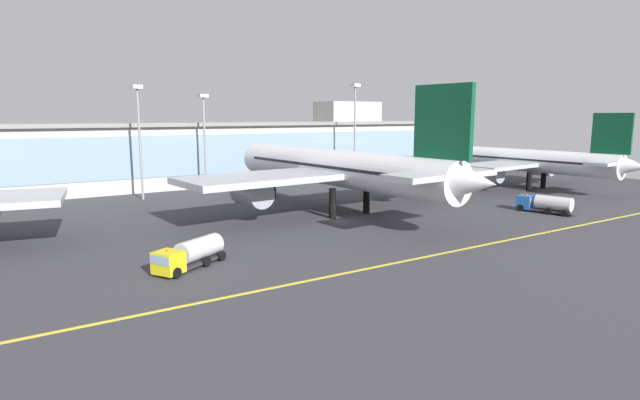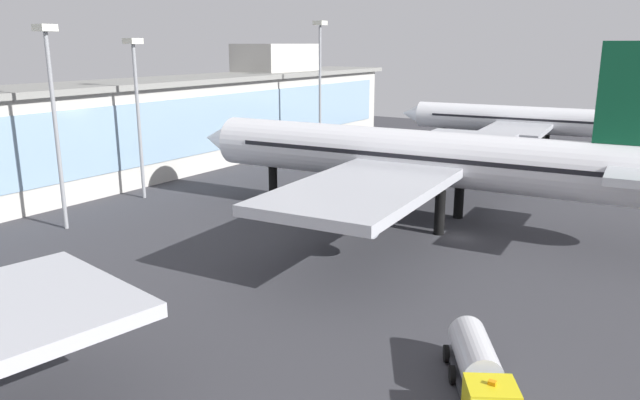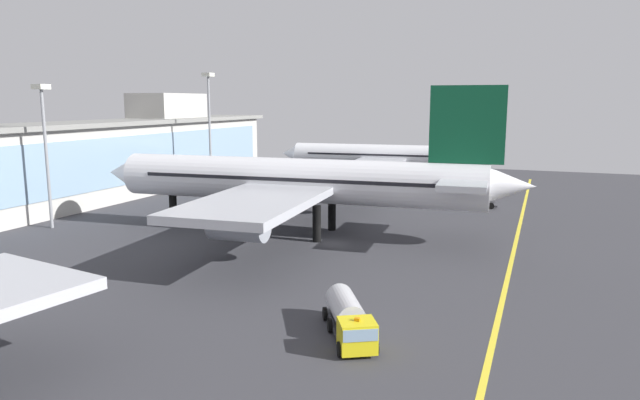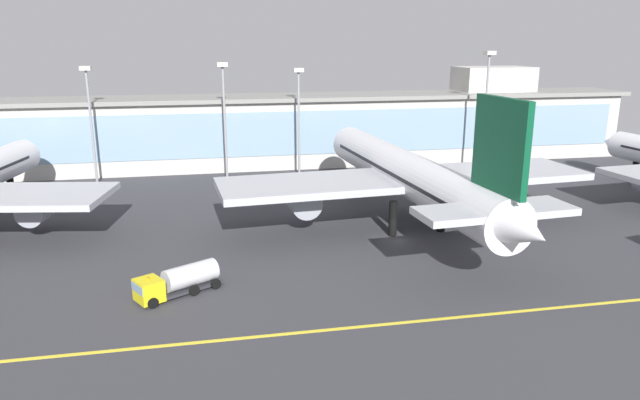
% 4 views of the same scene
% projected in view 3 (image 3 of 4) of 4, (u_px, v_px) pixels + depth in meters
% --- Properties ---
extents(ground_plane, '(185.13, 185.13, 0.00)m').
position_uv_depth(ground_plane, '(330.00, 243.00, 73.45)').
color(ground_plane, '#38383D').
extents(taxiway_centreline_stripe, '(148.10, 0.50, 0.01)m').
position_uv_depth(taxiway_centreline_stripe, '(512.00, 260.00, 65.55)').
color(taxiway_centreline_stripe, yellow).
rests_on(taxiway_centreline_stripe, ground).
extents(terminal_building, '(135.23, 14.00, 19.50)m').
position_uv_depth(terminal_building, '(35.00, 166.00, 91.86)').
color(terminal_building, beige).
rests_on(terminal_building, ground).
extents(airliner_near_right, '(52.45, 60.14, 19.78)m').
position_uv_depth(airliner_near_right, '(300.00, 182.00, 77.46)').
color(airliner_near_right, black).
rests_on(airliner_near_right, ground).
extents(airliner_far_right, '(37.54, 48.83, 16.34)m').
position_uv_depth(airliner_far_right, '(387.00, 156.00, 125.60)').
color(airliner_far_right, black).
rests_on(airliner_far_right, ground).
extents(fuel_tanker_truck, '(9.07, 6.58, 2.90)m').
position_uv_depth(fuel_tanker_truck, '(349.00, 319.00, 43.98)').
color(fuel_tanker_truck, black).
rests_on(fuel_tanker_truck, ground).
extents(baggage_tug_near, '(4.62, 9.36, 2.90)m').
position_uv_depth(baggage_tug_near, '(467.00, 199.00, 98.11)').
color(baggage_tug_near, black).
rests_on(baggage_tug_near, ground).
extents(apron_light_mast_west, '(1.80, 1.80, 20.18)m').
position_uv_depth(apron_light_mast_west, '(45.00, 133.00, 80.11)').
color(apron_light_mast_west, gray).
rests_on(apron_light_mast_west, ground).
extents(apron_light_mast_centre, '(1.80, 1.80, 23.19)m').
position_uv_depth(apron_light_mast_centre, '(209.00, 115.00, 111.15)').
color(apron_light_mast_centre, gray).
rests_on(apron_light_mast_centre, ground).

